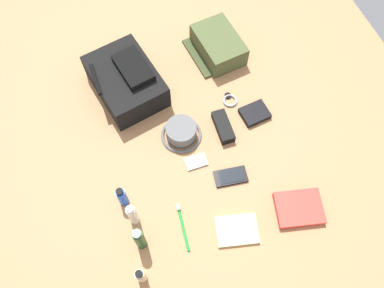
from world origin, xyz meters
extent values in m
cube|color=#A5724A|center=(0.00, 0.00, -0.01)|extent=(2.64, 2.02, 0.02)
cube|color=black|center=(0.36, 0.16, 0.06)|extent=(0.37, 0.30, 0.12)
cube|color=black|center=(0.36, 0.12, 0.14)|extent=(0.20, 0.14, 0.03)
cylinder|color=black|center=(0.36, 0.27, 0.13)|extent=(0.15, 0.02, 0.02)
cube|color=#47512D|center=(0.41, -0.28, 0.05)|extent=(0.26, 0.19, 0.10)
cube|color=#394124|center=(0.41, -0.18, 0.01)|extent=(0.23, 0.08, 0.01)
cylinder|color=#5E5E5E|center=(0.07, 0.02, 0.04)|extent=(0.12, 0.12, 0.06)
torus|color=#5E5E5E|center=(0.07, 0.02, 0.01)|extent=(0.16, 0.16, 0.01)
cylinder|color=beige|center=(-0.40, 0.33, 0.05)|extent=(0.03, 0.03, 0.10)
cylinder|color=black|center=(-0.40, 0.33, 0.10)|extent=(0.02, 0.02, 0.01)
cylinder|color=#19471E|center=(-0.29, 0.30, 0.08)|extent=(0.04, 0.04, 0.15)
cylinder|color=silver|center=(-0.29, 0.30, 0.16)|extent=(0.03, 0.03, 0.01)
cylinder|color=white|center=(-0.20, 0.30, 0.07)|extent=(0.03, 0.03, 0.13)
cylinder|color=white|center=(-0.20, 0.30, 0.14)|extent=(0.03, 0.03, 0.01)
cylinder|color=blue|center=(-0.12, 0.31, 0.06)|extent=(0.03, 0.03, 0.11)
cylinder|color=black|center=(-0.12, 0.31, 0.12)|extent=(0.03, 0.03, 0.01)
cube|color=red|center=(-0.37, -0.28, 0.01)|extent=(0.17, 0.20, 0.03)
cube|color=white|center=(-0.37, -0.28, 0.01)|extent=(0.16, 0.19, 0.02)
cube|color=black|center=(-0.17, -0.10, 0.01)|extent=(0.08, 0.13, 0.01)
cube|color=black|center=(-0.17, -0.10, 0.01)|extent=(0.07, 0.10, 0.00)
cube|color=#B7B7BC|center=(-0.06, 0.01, 0.01)|extent=(0.05, 0.09, 0.01)
cylinder|color=silver|center=(-0.06, -0.01, 0.01)|extent=(0.03, 0.03, 0.00)
torus|color=#99999E|center=(0.15, -0.23, 0.01)|extent=(0.06, 0.06, 0.01)
cylinder|color=black|center=(0.18, -0.23, 0.01)|extent=(0.03, 0.03, 0.01)
cylinder|color=#198C33|center=(-0.29, 0.14, 0.01)|extent=(0.18, 0.03, 0.01)
cube|color=white|center=(-0.21, 0.13, 0.02)|extent=(0.02, 0.01, 0.01)
cube|color=black|center=(0.05, -0.30, 0.01)|extent=(0.10, 0.12, 0.02)
cube|color=beige|center=(-0.37, -0.04, 0.01)|extent=(0.14, 0.17, 0.02)
cube|color=black|center=(0.04, -0.15, 0.02)|extent=(0.14, 0.06, 0.04)
camera|label=1|loc=(-0.62, 0.23, 1.42)|focal=36.78mm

